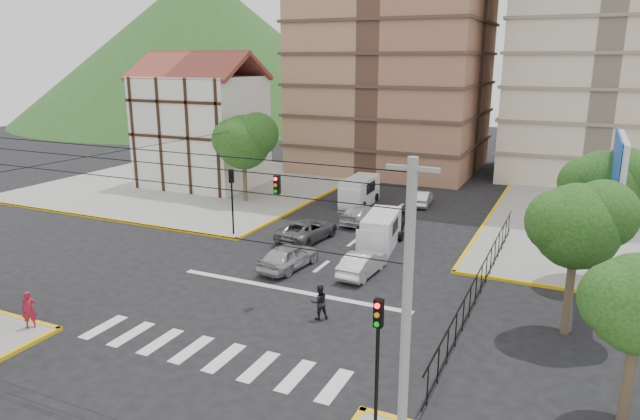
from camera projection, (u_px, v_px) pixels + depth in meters
The scene contains 25 objects.
ground at pixel (279, 299), 28.29m from camera, with size 160.00×160.00×0.00m, color black.
sidewalk_nw at pixel (196, 183), 53.93m from camera, with size 26.00×26.00×0.15m, color gray.
crosswalk_stripes at pixel (208, 354), 23.03m from camera, with size 12.00×2.40×0.01m, color silver.
stop_line at pixel (291, 290), 29.34m from camera, with size 13.00×0.40×0.01m, color silver.
tudor_building at pixel (202, 129), 52.19m from camera, with size 10.80×8.05×12.23m.
distant_hill at pixel (202, 45), 108.39m from camera, with size 70.00×70.00×28.00m, color #21501A.
park_fence at pixel (480, 296), 28.57m from camera, with size 0.10×22.50×1.66m, color black, non-canonical shape.
billboard at pixel (616, 183), 26.12m from camera, with size 0.36×6.20×8.10m.
tree_park_a at pixel (580, 223), 23.44m from camera, with size 4.41×3.60×6.83m.
tree_park_c at pixel (605, 184), 29.08m from camera, with size 4.65×3.80×7.25m.
tree_tudor at pixel (245, 140), 45.82m from camera, with size 5.39×4.40×7.43m.
traffic_light_se at pixel (378, 343), 17.48m from camera, with size 0.28×0.22×4.40m.
traffic_light_nw at pixel (232, 191), 37.49m from camera, with size 0.28×0.22×4.40m.
traffic_light_hanging at pixel (254, 191), 24.98m from camera, with size 18.00×9.12×0.92m.
utility_pole_se at pixel (406, 316), 15.51m from camera, with size 1.40×0.28×9.00m.
van_right_lane at pixel (380, 231), 35.86m from camera, with size 2.40×4.81×2.07m.
van_left_lane at pixel (358, 192), 46.18m from camera, with size 2.05×4.87×2.18m.
car_silver_front_left at pixel (289, 256), 32.18m from camera, with size 1.74×4.32×1.47m, color #ADAEB2.
car_white_front_right at pixel (362, 264), 31.24m from camera, with size 1.39×4.00×1.32m, color white.
car_grey_mid_left at pixel (308, 230), 37.27m from camera, with size 2.32×5.04×1.40m, color slate.
car_silver_rear_left at pixel (362, 214), 41.16m from camera, with size 1.82×4.48×1.30m, color silver.
car_darkgrey_mid_right at pixel (395, 217), 40.46m from camera, with size 1.51×3.76×1.28m, color #242427.
car_white_rear_right at pixel (422, 198), 46.07m from camera, with size 1.30×3.74×1.23m, color silver.
pedestrian_sw_corner at pixel (29, 310), 24.75m from camera, with size 0.60×0.40×1.66m, color #A4192D.
pedestrian_crosswalk at pixel (319, 302), 25.91m from camera, with size 0.80×0.62×1.65m, color black.
Camera 1 is at (12.86, -22.91, 11.56)m, focal length 32.00 mm.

